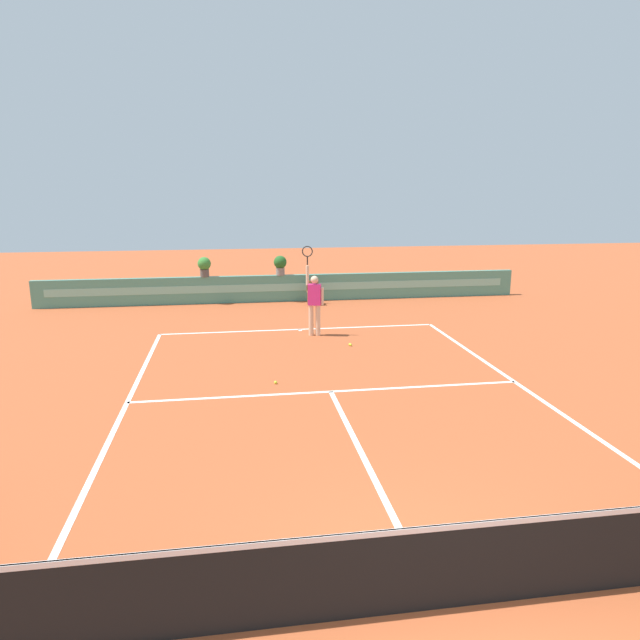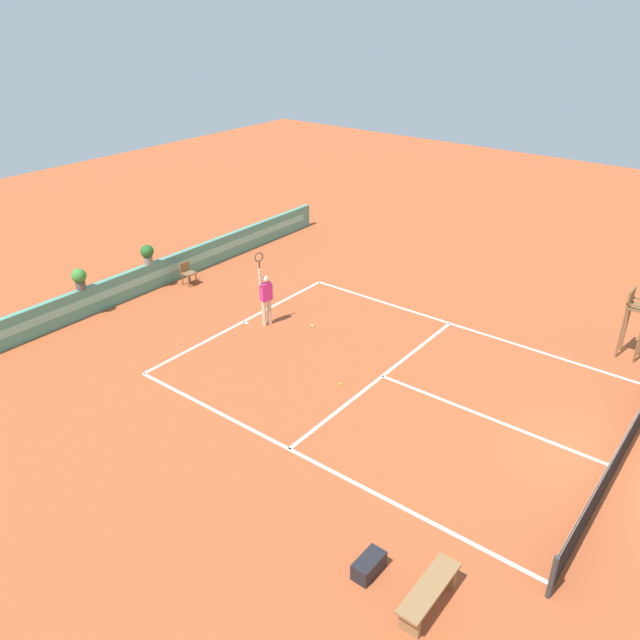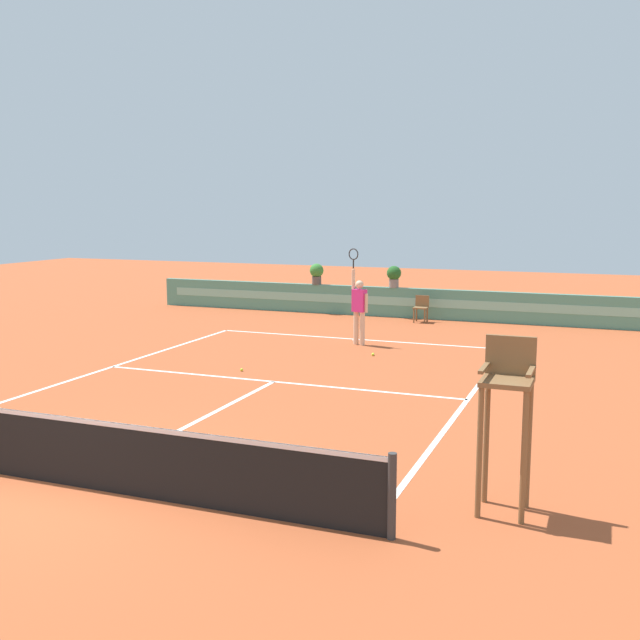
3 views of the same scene
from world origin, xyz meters
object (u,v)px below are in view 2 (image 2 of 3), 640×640
(umpire_chair, at_px, (634,316))
(ball_kid_chair, at_px, (187,272))
(gear_bag, at_px, (369,565))
(tennis_ball_by_sideline, at_px, (313,326))
(bench_courtside, at_px, (429,592))
(potted_plant_centre, at_px, (147,253))
(tennis_ball_near_baseline, at_px, (341,384))
(tennis_ball_mid_court, at_px, (312,326))
(tennis_player, at_px, (266,296))
(potted_plant_left, at_px, (79,278))

(umpire_chair, relative_size, ball_kid_chair, 2.52)
(ball_kid_chair, xyz_separation_m, gear_bag, (-6.90, -12.79, -0.30))
(tennis_ball_by_sideline, bearing_deg, bench_courtside, -130.79)
(bench_courtside, distance_m, potted_plant_centre, 15.88)
(tennis_ball_near_baseline, bearing_deg, tennis_ball_mid_court, 51.54)
(ball_kid_chair, relative_size, tennis_ball_by_sideline, 12.50)
(potted_plant_centre, bearing_deg, tennis_ball_near_baseline, -95.65)
(tennis_ball_near_baseline, distance_m, tennis_ball_by_sideline, 3.55)
(umpire_chair, height_order, tennis_player, tennis_player)
(tennis_ball_by_sideline, distance_m, potted_plant_centre, 6.84)
(bench_courtside, relative_size, potted_plant_left, 2.21)
(ball_kid_chair, xyz_separation_m, potted_plant_left, (-3.90, 0.73, 0.93))
(tennis_ball_mid_court, distance_m, potted_plant_centre, 6.79)
(tennis_ball_by_sideline, distance_m, potted_plant_left, 7.87)
(ball_kid_chair, distance_m, bench_courtside, 15.63)
(gear_bag, distance_m, potted_plant_left, 13.91)
(bench_courtside, bearing_deg, tennis_ball_by_sideline, 49.21)
(tennis_ball_mid_court, relative_size, tennis_ball_by_sideline, 1.00)
(potted_plant_centre, bearing_deg, gear_bag, -113.11)
(potted_plant_centre, relative_size, potted_plant_left, 1.00)
(gear_bag, bearing_deg, tennis_ball_near_baseline, 40.90)
(tennis_ball_by_sideline, height_order, potted_plant_left, potted_plant_left)
(potted_plant_centre, bearing_deg, tennis_ball_by_sideline, -78.62)
(potted_plant_left, bearing_deg, tennis_ball_by_sideline, -58.04)
(potted_plant_left, bearing_deg, tennis_player, -57.93)
(ball_kid_chair, xyz_separation_m, tennis_ball_by_sideline, (0.20, -5.84, -0.44))
(umpire_chair, bearing_deg, potted_plant_left, 119.12)
(umpire_chair, relative_size, bench_courtside, 1.34)
(gear_bag, bearing_deg, bench_courtside, -89.06)
(tennis_player, distance_m, tennis_ball_mid_court, 1.79)
(tennis_ball_mid_court, distance_m, potted_plant_left, 7.81)
(gear_bag, xyz_separation_m, tennis_player, (6.29, 8.26, 0.87))
(ball_kid_chair, bearing_deg, bench_courtside, -116.10)
(bench_courtside, bearing_deg, potted_plant_left, 78.61)
(ball_kid_chair, distance_m, tennis_player, 4.61)
(umpire_chair, relative_size, tennis_player, 0.83)
(tennis_ball_by_sideline, xyz_separation_m, potted_plant_left, (-4.10, 6.57, 1.38))
(tennis_ball_near_baseline, distance_m, potted_plant_centre, 9.47)
(gear_bag, distance_m, tennis_ball_mid_court, 9.96)
(tennis_ball_near_baseline, height_order, tennis_ball_by_sideline, same)
(umpire_chair, xyz_separation_m, bench_courtside, (-11.40, 0.36, -0.97))
(bench_courtside, xyz_separation_m, potted_plant_left, (2.97, 14.77, 1.04))
(ball_kid_chair, distance_m, tennis_ball_by_sideline, 5.86)
(gear_bag, height_order, tennis_ball_by_sideline, gear_bag)
(umpire_chair, xyz_separation_m, tennis_ball_mid_court, (-4.34, 8.61, -1.31))
(umpire_chair, distance_m, potted_plant_centre, 16.15)
(tennis_ball_mid_court, bearing_deg, bench_courtside, -130.54)
(tennis_ball_mid_court, bearing_deg, potted_plant_centre, 101.36)
(bench_courtside, distance_m, gear_bag, 1.26)
(tennis_ball_by_sideline, bearing_deg, tennis_ball_mid_court, 103.39)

